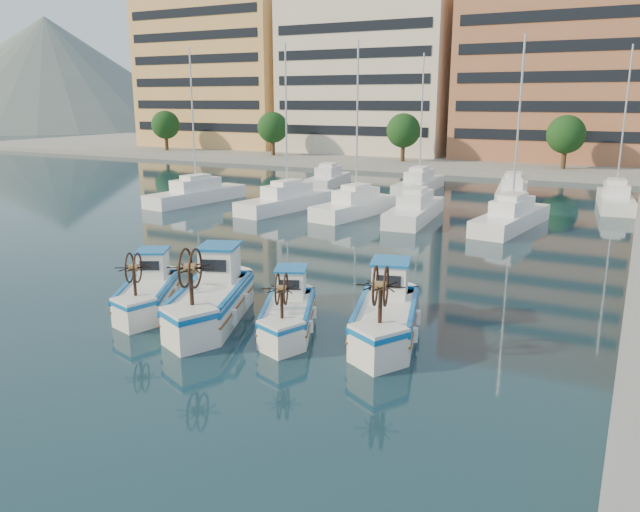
{
  "coord_description": "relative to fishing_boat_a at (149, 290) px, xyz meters",
  "views": [
    {
      "loc": [
        11.52,
        -17.36,
        7.8
      ],
      "look_at": [
        0.06,
        4.83,
        1.5
      ],
      "focal_mm": 35.0,
      "sensor_mm": 36.0,
      "label": 1
    }
  ],
  "objects": [
    {
      "name": "fishing_boat_b",
      "position": [
        2.95,
        0.04,
        0.15
      ],
      "size": [
        3.66,
        5.29,
        3.19
      ],
      "rotation": [
        0.0,
        0.0,
        0.36
      ],
      "color": "silver",
      "rests_on": "ground"
    },
    {
      "name": "waterfront",
      "position": [
        13.99,
        65.17,
        10.37
      ],
      "size": [
        180.0,
        40.0,
        25.6
      ],
      "color": "gray",
      "rests_on": "ground"
    },
    {
      "name": "fishing_boat_c",
      "position": [
        5.9,
        0.48,
        -0.03
      ],
      "size": [
        3.03,
        4.16,
        2.51
      ],
      "rotation": [
        0.0,
        0.0,
        0.41
      ],
      "color": "silver",
      "rests_on": "ground"
    },
    {
      "name": "hill_west",
      "position": [
        -135.24,
        110.13,
        -0.72
      ],
      "size": [
        180.0,
        180.0,
        60.0
      ],
      "primitive_type": "cone",
      "color": "slate",
      "rests_on": "ground"
    },
    {
      "name": "fishing_boat_d",
      "position": [
        9.16,
        1.41,
        0.1
      ],
      "size": [
        3.12,
        4.96,
        3.0
      ],
      "rotation": [
        0.0,
        0.0,
        0.27
      ],
      "color": "silver",
      "rests_on": "ground"
    },
    {
      "name": "ground",
      "position": [
        4.76,
        0.13,
        -0.72
      ],
      "size": [
        300.0,
        300.0,
        0.0
      ],
      "primitive_type": "plane",
      "color": "#18373F",
      "rests_on": "ground"
    },
    {
      "name": "fishing_boat_a",
      "position": [
        0.0,
        0.0,
        0.0
      ],
      "size": [
        3.43,
        4.34,
        2.63
      ],
      "rotation": [
        0.0,
        0.0,
        0.5
      ],
      "color": "silver",
      "rests_on": "ground"
    },
    {
      "name": "yacht_marina",
      "position": [
        2.87,
        27.53,
        -0.2
      ],
      "size": [
        42.1,
        22.78,
        11.5
      ],
      "color": "white",
      "rests_on": "ground"
    }
  ]
}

